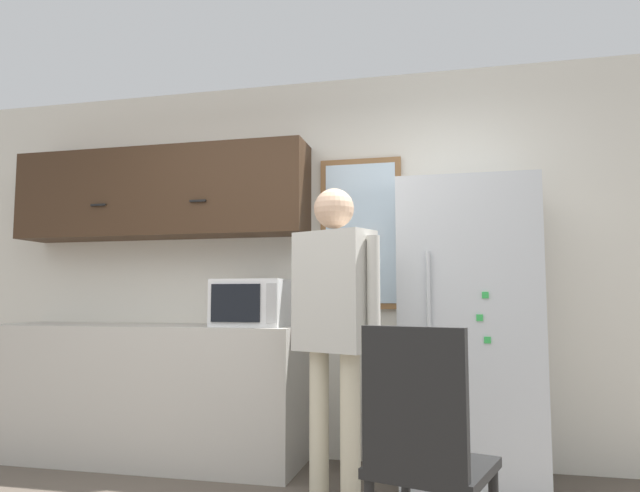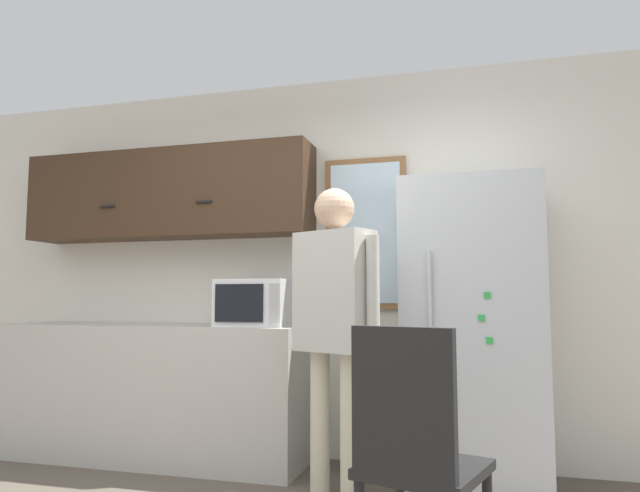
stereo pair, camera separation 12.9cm
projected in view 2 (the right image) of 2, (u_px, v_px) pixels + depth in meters
The scene contains 8 objects.
back_wall at pixel (314, 265), 4.12m from camera, with size 6.00×0.06×2.70m.
counter at pixel (152, 391), 4.00m from camera, with size 2.23×0.63×0.92m.
upper_cabinets at pixel (168, 195), 4.27m from camera, with size 2.23×0.36×0.65m.
microwave at pixel (256, 303), 3.80m from camera, with size 0.47×0.40×0.31m.
person at pixel (335, 307), 3.19m from camera, with size 0.55×0.39×1.73m.
refrigerator at pixel (472, 331), 3.44m from camera, with size 0.81×0.68×1.82m.
chair at pixel (415, 449), 2.14m from camera, with size 0.54×0.54×1.00m.
window at pixel (366, 233), 4.00m from camera, with size 0.57×0.05×1.06m.
Camera 2 is at (1.13, -1.97, 1.10)m, focal length 32.00 mm.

